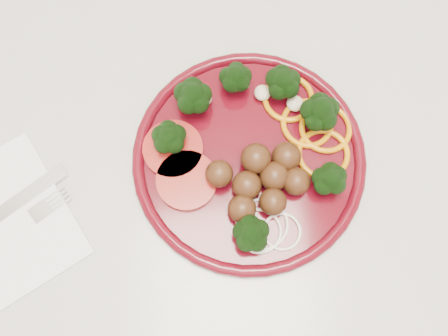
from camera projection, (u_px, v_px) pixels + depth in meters
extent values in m
cube|color=silver|center=(127.00, 248.00, 1.01)|extent=(2.40, 0.60, 0.87)
cube|color=#AFADA6|center=(55.00, 201.00, 0.58)|extent=(2.40, 0.60, 0.03)
cylinder|color=#47050F|center=(249.00, 160.00, 0.57)|extent=(0.27, 0.27, 0.01)
torus|color=#47050F|center=(249.00, 158.00, 0.57)|extent=(0.27, 0.27, 0.01)
sphere|color=#4C2813|center=(296.00, 181.00, 0.54)|extent=(0.03, 0.03, 0.03)
sphere|color=#4C2813|center=(247.00, 185.00, 0.54)|extent=(0.03, 0.03, 0.03)
sphere|color=#4C2813|center=(273.00, 201.00, 0.54)|extent=(0.03, 0.03, 0.03)
sphere|color=#4C2813|center=(255.00, 160.00, 0.55)|extent=(0.03, 0.03, 0.03)
sphere|color=#4C2813|center=(219.00, 175.00, 0.54)|extent=(0.03, 0.03, 0.03)
sphere|color=#4C2813|center=(286.00, 157.00, 0.55)|extent=(0.03, 0.03, 0.03)
sphere|color=#4C2813|center=(242.00, 209.00, 0.53)|extent=(0.03, 0.03, 0.03)
sphere|color=#4C2813|center=(274.00, 176.00, 0.54)|extent=(0.03, 0.03, 0.03)
torus|color=#C17207|center=(307.00, 123.00, 0.58)|extent=(0.06, 0.06, 0.01)
torus|color=#C17207|center=(323.00, 154.00, 0.56)|extent=(0.06, 0.06, 0.01)
torus|color=#C17207|center=(288.00, 98.00, 0.58)|extent=(0.06, 0.06, 0.01)
torus|color=#C17207|center=(326.00, 128.00, 0.57)|extent=(0.06, 0.06, 0.01)
cylinder|color=#720A07|center=(173.00, 149.00, 0.57)|extent=(0.07, 0.07, 0.01)
cylinder|color=#720A07|center=(187.00, 181.00, 0.55)|extent=(0.07, 0.07, 0.01)
torus|color=beige|center=(259.00, 231.00, 0.54)|extent=(0.05, 0.05, 0.00)
torus|color=beige|center=(282.00, 231.00, 0.54)|extent=(0.04, 0.04, 0.00)
torus|color=beige|center=(262.00, 224.00, 0.54)|extent=(0.06, 0.06, 0.00)
ellipsoid|color=#C6B793|center=(262.00, 93.00, 0.58)|extent=(0.02, 0.02, 0.01)
ellipsoid|color=#C6B793|center=(204.00, 99.00, 0.58)|extent=(0.02, 0.02, 0.01)
ellipsoid|color=#C6B793|center=(295.00, 104.00, 0.58)|extent=(0.02, 0.02, 0.01)
cube|color=silver|center=(25.00, 197.00, 0.56)|extent=(0.10, 0.07, 0.00)
cube|color=silver|center=(40.00, 211.00, 0.56)|extent=(0.03, 0.03, 0.00)
cube|color=silver|center=(61.00, 205.00, 0.56)|extent=(0.02, 0.02, 0.00)
cube|color=silver|center=(59.00, 201.00, 0.56)|extent=(0.02, 0.02, 0.00)
cube|color=silver|center=(56.00, 198.00, 0.56)|extent=(0.02, 0.02, 0.00)
cube|color=silver|center=(54.00, 194.00, 0.56)|extent=(0.02, 0.02, 0.00)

